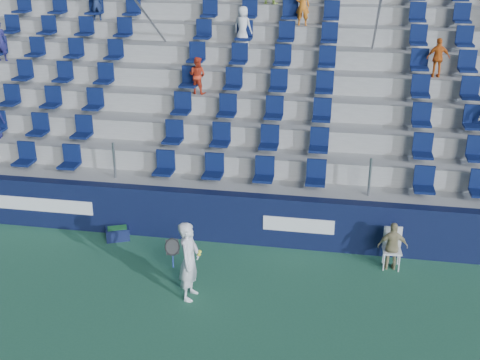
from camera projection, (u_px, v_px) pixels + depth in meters
name	position (u px, v px, depth m)	size (l,w,h in m)	color
ground	(203.00, 319.00, 11.23)	(70.00, 70.00, 0.00)	#2C684A
sponsor_wall	(234.00, 218.00, 13.87)	(24.00, 0.32, 1.20)	#0F1537
grandstand	(265.00, 98.00, 17.92)	(24.00, 8.17, 6.63)	#A3A39E
tennis_player	(189.00, 261.00, 11.62)	(0.69, 0.65, 1.63)	silver
line_judge_chair	(392.00, 245.00, 12.87)	(0.41, 0.42, 0.89)	white
line_judge	(393.00, 246.00, 12.73)	(0.64, 0.26, 1.08)	tan
ball_bin	(118.00, 233.00, 14.11)	(0.63, 0.54, 0.30)	#10183D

